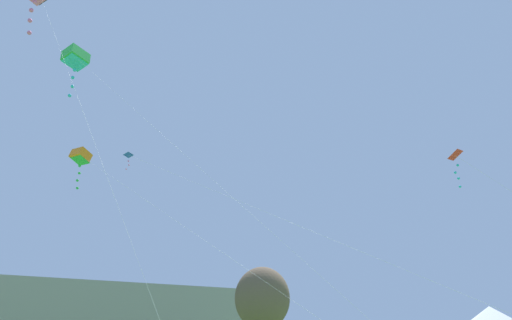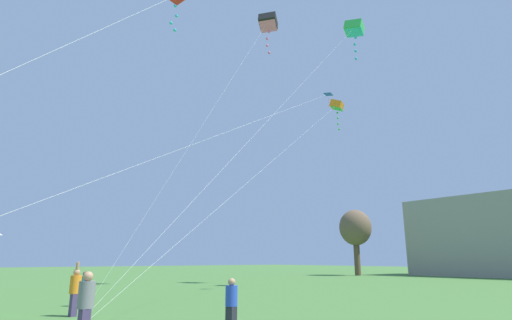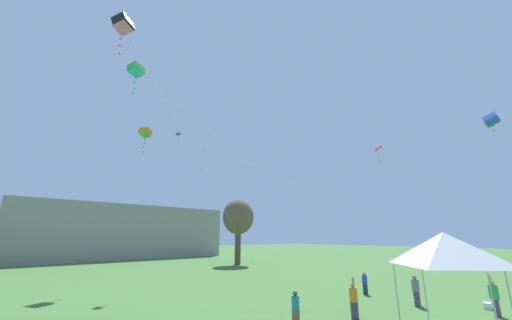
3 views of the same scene
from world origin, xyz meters
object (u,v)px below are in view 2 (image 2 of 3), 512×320
person_grey_shirt (86,304)px  kite_black_box_1 (268,23)px  person_teal_shirt (84,287)px  person_blue_shirt (231,303)px  kite_blue_delta_5 (325,96)px  kite_green_box_3 (354,29)px  person_orange_shirt (75,290)px  kite_orange_box_2 (337,106)px

person_grey_shirt → kite_black_box_1: size_ratio=0.07×
kite_black_box_1 → person_teal_shirt: bearing=-71.2°
person_grey_shirt → person_blue_shirt: person_grey_shirt is taller
person_teal_shirt → kite_black_box_1: size_ratio=0.06×
person_grey_shirt → person_teal_shirt: (-8.20, 2.30, -0.12)m
person_blue_shirt → kite_blue_delta_5: kite_blue_delta_5 is taller
kite_black_box_1 → kite_green_box_3: bearing=62.5°
kite_green_box_3 → kite_black_box_1: bearing=-117.5°
person_orange_shirt → kite_green_box_3: 33.06m
person_teal_shirt → kite_black_box_1: kite_black_box_1 is taller
person_blue_shirt → kite_black_box_1: (-14.47, 13.85, 22.12)m
person_grey_shirt → kite_blue_delta_5: bearing=120.0°
person_teal_shirt → person_grey_shirt: bearing=157.4°
person_teal_shirt → kite_orange_box_2: kite_orange_box_2 is taller
person_orange_shirt → kite_green_box_3: size_ratio=0.07×
kite_green_box_3 → kite_blue_delta_5: size_ratio=1.03×
kite_orange_box_2 → kite_blue_delta_5: 4.96m
person_grey_shirt → kite_green_box_3: (-9.52, 25.06, 22.37)m
kite_orange_box_2 → kite_blue_delta_5: (2.40, -4.22, -1.03)m
kite_black_box_1 → kite_green_box_3: size_ratio=0.89×
person_grey_shirt → person_teal_shirt: 8.52m
kite_black_box_1 → kite_green_box_3: kite_green_box_3 is taller
kite_black_box_1 → kite_green_box_3: 8.40m
kite_blue_delta_5 → kite_black_box_1: bearing=175.3°
person_blue_shirt → kite_orange_box_2: bearing=-61.3°
person_grey_shirt → person_blue_shirt: size_ratio=1.16×
kite_blue_delta_5 → person_orange_shirt: bearing=-84.7°
kite_black_box_1 → kite_blue_delta_5: bearing=-4.7°
person_grey_shirt → kite_green_box_3: 34.92m
person_blue_shirt → kite_green_box_3: (-10.60, 21.30, 22.50)m
person_grey_shirt → kite_orange_box_2: bearing=121.8°
person_orange_shirt → kite_blue_delta_5: (-1.47, 15.95, 12.40)m
person_blue_shirt → kite_black_box_1: 29.84m
kite_black_box_1 → person_grey_shirt: bearing=-52.7°
person_teal_shirt → kite_green_box_3: 32.02m
person_orange_shirt → person_blue_shirt: (6.21, 2.66, -0.13)m
person_grey_shirt → person_orange_shirt: person_orange_shirt is taller
person_teal_shirt → person_blue_shirt: 9.39m
kite_black_box_1 → person_orange_shirt: bearing=-63.4°
person_teal_shirt → kite_orange_box_2: bearing=-94.5°
person_grey_shirt → kite_green_box_3: size_ratio=0.06×
person_teal_shirt → kite_green_box_3: (-1.33, 22.75, 22.49)m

